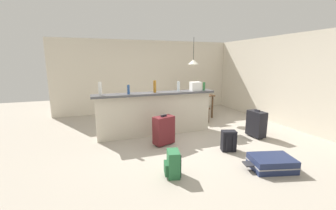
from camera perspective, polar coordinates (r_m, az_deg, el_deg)
name	(u,v)px	position (r m, az deg, el deg)	size (l,w,h in m)	color
ground_plane	(184,137)	(5.33, 4.28, -8.43)	(13.00, 13.00, 0.05)	#ADA393
wall_back	(150,76)	(7.91, -4.67, 7.56)	(6.60, 0.10, 2.50)	beige
wall_right	(277,80)	(7.08, 26.67, 5.92)	(0.10, 6.00, 2.50)	beige
partition_half_wall	(156,115)	(5.30, -3.16, -2.60)	(2.80, 0.20, 1.00)	beige
bar_countertop	(156,93)	(5.19, -3.22, 3.06)	(2.96, 0.40, 0.05)	#4C4C51
bottle_white	(100,89)	(4.92, -17.44, 4.09)	(0.07, 0.07, 0.29)	silver
bottle_blue	(128,90)	(4.96, -10.36, 4.02)	(0.06, 0.06, 0.21)	#284C89
bottle_amber	(155,86)	(5.17, -3.52, 4.90)	(0.07, 0.07, 0.29)	#9E661E
bottle_clear	(178,86)	(5.37, 2.76, 4.94)	(0.07, 0.07, 0.25)	silver
bottle_green	(204,86)	(5.64, 9.46, 4.91)	(0.06, 0.06, 0.21)	#2D6B38
grocery_bag	(195,86)	(5.53, 7.24, 4.92)	(0.26, 0.18, 0.22)	silver
dining_table	(194,97)	(7.02, 6.80, 2.05)	(1.10, 0.80, 0.74)	#4C331E
dining_chair_near_partition	(200,104)	(6.54, 8.42, 0.14)	(0.41, 0.41, 0.93)	#4C331E
pendant_lamp	(193,62)	(6.89, 6.69, 11.19)	(0.34, 0.34, 0.85)	black
suitcase_flat_navy	(272,163)	(4.15, 25.59, -13.60)	(0.88, 0.65, 0.22)	#1E284C
suitcase_upright_maroon	(164,130)	(4.70, -1.14, -6.59)	(0.49, 0.37, 0.67)	maroon
backpack_green	(173,164)	(3.53, 1.27, -15.28)	(0.29, 0.31, 0.42)	#286B3D
backpack_black	(228,141)	(4.61, 15.62, -9.10)	(0.32, 0.30, 0.42)	black
suitcase_upright_black	(256,124)	(5.58, 22.20, -4.54)	(0.25, 0.45, 0.67)	black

